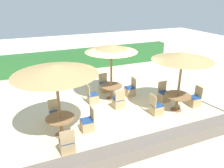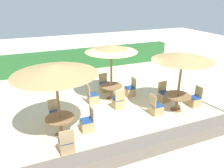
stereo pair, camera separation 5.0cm
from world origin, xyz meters
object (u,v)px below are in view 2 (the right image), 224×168
at_px(round_table_front_right, 177,98).
at_px(patio_chair_front_left_east, 87,124).
at_px(patio_chair_front_right_east, 194,101).
at_px(patio_chair_front_right_west, 156,109).
at_px(patio_chair_front_left_north, 56,116).
at_px(parasol_center, 111,48).
at_px(patio_chair_center_west, 92,98).
at_px(patio_chair_front_left_south, 67,145).
at_px(patio_chair_center_south, 118,102).
at_px(round_table_center, 111,88).
at_px(round_table_front_left, 60,122).
at_px(parasol_front_right, 183,57).
at_px(patio_chair_center_north, 104,86).
at_px(patio_chair_front_right_north, 164,96).
at_px(patio_chair_center_east, 130,90).
at_px(parasol_front_left, 55,70).

relative_size(round_table_front_right, patio_chair_front_left_east, 1.22).
distance_m(patio_chair_front_right_east, patio_chair_front_right_west, 2.05).
bearing_deg(patio_chair_front_left_north, parasol_center, -158.90).
bearing_deg(patio_chair_front_right_west, patio_chair_center_west, -133.54).
relative_size(parasol_center, patio_chair_front_left_south, 2.90).
bearing_deg(patio_chair_center_south, patio_chair_front_left_east, -146.92).
bearing_deg(patio_chair_front_left_south, patio_chair_front_right_west, 13.53).
distance_m(round_table_front_right, patio_chair_front_right_east, 1.07).
distance_m(round_table_center, round_table_front_left, 3.52).
xyz_separation_m(parasol_front_right, patio_chair_front_right_west, (-1.03, 0.06, -2.18)).
height_order(round_table_center, patio_chair_front_left_east, patio_chair_front_left_east).
bearing_deg(round_table_front_right, round_table_front_left, 179.25).
xyz_separation_m(patio_chair_center_north, round_table_front_left, (-2.84, -3.11, 0.32)).
bearing_deg(round_table_front_left, patio_chair_front_left_east, -2.52).
xyz_separation_m(patio_chair_center_south, round_table_front_left, (-2.77, -1.13, 0.32)).
xyz_separation_m(parasol_front_right, patio_chair_front_left_north, (-5.08, 1.06, -2.18)).
height_order(patio_chair_center_south, patio_chair_front_left_north, same).
height_order(parasol_front_right, patio_chair_front_right_west, parasol_front_right).
distance_m(patio_chair_front_right_north, patio_chair_center_north, 3.12).
relative_size(parasol_center, patio_chair_front_left_east, 2.90).
height_order(patio_chair_front_right_north, patio_chair_front_right_east, same).
xyz_separation_m(patio_chair_front_right_east, patio_chair_center_east, (-2.20, 2.14, 0.00)).
bearing_deg(round_table_front_left, patio_chair_front_right_east, -0.35).
distance_m(parasol_center, patio_chair_center_south, 2.45).
height_order(patio_chair_center_north, parasol_front_left, parasol_front_left).
bearing_deg(parasol_front_left, patio_chair_front_left_east, -2.52).
relative_size(patio_chair_front_right_west, patio_chair_front_left_north, 1.00).
height_order(parasol_center, patio_chair_center_west, parasol_center).
relative_size(patio_chair_center_west, patio_chair_front_left_north, 1.00).
height_order(parasol_center, patio_chair_center_south, parasol_center).
xyz_separation_m(patio_chair_front_right_east, patio_chair_center_south, (-3.29, 1.17, 0.00)).
relative_size(patio_chair_front_right_west, round_table_front_left, 0.91).
bearing_deg(patio_chair_center_west, parasol_center, 92.44).
xyz_separation_m(parasol_front_left, patio_chair_front_left_east, (0.97, -0.04, -2.25)).
height_order(round_table_front_right, patio_chair_front_left_north, patio_chair_front_left_north).
bearing_deg(patio_chair_center_west, patio_chair_front_right_east, 63.64).
height_order(patio_chair_front_right_west, patio_chair_center_north, same).
height_order(patio_chair_front_right_west, patio_chair_center_east, same).
height_order(patio_chair_front_right_west, patio_chair_center_west, same).
bearing_deg(patio_chair_front_right_north, patio_chair_front_right_west, 41.67).
relative_size(parasol_front_right, patio_chair_front_right_north, 2.81).
xyz_separation_m(round_table_center, patio_chair_front_left_east, (-1.86, -2.14, -0.29)).
distance_m(patio_chair_front_right_north, round_table_front_left, 5.18).
bearing_deg(patio_chair_front_left_south, patio_chair_front_left_east, 43.94).
relative_size(patio_chair_front_right_north, parasol_center, 0.34).
relative_size(patio_chair_front_right_west, parasol_center, 0.34).
bearing_deg(round_table_front_left, patio_chair_front_right_west, -0.14).
bearing_deg(round_table_front_left, parasol_center, 36.53).
distance_m(parasol_center, patio_chair_front_left_east, 3.62).
bearing_deg(patio_chair_front_right_west, patio_chair_front_right_east, 89.23).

